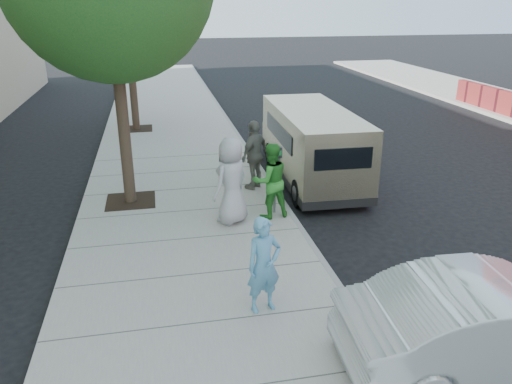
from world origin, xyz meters
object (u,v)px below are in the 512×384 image
parking_meter (275,166)px  person_officer (264,265)px  van (312,144)px  person_green_shirt (270,181)px  person_striped_polo (255,155)px  sedan (500,326)px  person_gray_shirt (231,181)px

parking_meter → person_officer: size_ratio=1.00×
van → parking_meter: bearing=-122.9°
person_green_shirt → person_striped_polo: (0.02, 1.92, 0.04)m
parking_meter → person_striped_polo: (-0.13, 1.71, -0.24)m
van → person_green_shirt: van is taller
van → person_green_shirt: 3.17m
sedan → person_green_shirt: 5.82m
van → sedan: (0.15, -8.09, -0.36)m
van → person_officer: 6.79m
van → person_green_shirt: size_ratio=3.18×
person_green_shirt → sedan: bearing=101.3°
person_green_shirt → person_striped_polo: person_striped_polo is taller
parking_meter → person_gray_shirt: 1.13m
parking_meter → person_gray_shirt: person_gray_shirt is taller
parking_meter → person_striped_polo: size_ratio=0.87×
person_gray_shirt → person_striped_polo: size_ratio=1.07×
van → sedan: size_ratio=1.26×
parking_meter → sedan: parking_meter is taller
sedan → person_officer: person_officer is taller
parking_meter → sedan: (1.80, -5.69, -0.58)m
sedan → person_gray_shirt: (-2.86, 5.36, 0.40)m
parking_meter → person_gray_shirt: bearing=-151.0°
van → person_gray_shirt: person_gray_shirt is taller
parking_meter → person_officer: bearing=-94.1°
parking_meter → van: 2.92m
sedan → person_striped_polo: (-1.92, 7.39, 0.34)m
person_officer → person_green_shirt: person_green_shirt is taller
person_officer → person_green_shirt: 3.73m
person_green_shirt → person_striped_polo: size_ratio=0.96×
van → person_officer: van is taller
person_officer → person_gray_shirt: (0.03, 3.49, 0.17)m
van → person_striped_polo: (-1.77, -0.69, -0.02)m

